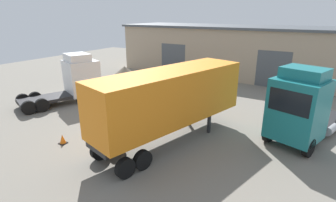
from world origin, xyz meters
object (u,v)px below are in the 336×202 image
tractor_unit_white (76,79)px  traffic_cone (63,139)px  container_trailer_white (170,98)px  tractor_unit_teal (301,109)px  oil_drum (167,102)px  gravel_pile (125,75)px

tractor_unit_white → traffic_cone: (5.47, -5.82, -1.59)m
tractor_unit_white → container_trailer_white: size_ratio=0.68×
container_trailer_white → tractor_unit_teal: (6.23, 3.70, -0.58)m
traffic_cone → tractor_unit_teal: bearing=31.9°
tractor_unit_teal → oil_drum: bearing=-79.8°
oil_drum → traffic_cone: oil_drum is taller
tractor_unit_teal → traffic_cone: 13.47m
tractor_unit_white → container_trailer_white: bearing=-81.9°
tractor_unit_white → oil_drum: (7.36, 2.43, -1.41)m
gravel_pile → oil_drum: bearing=-28.4°
tractor_unit_white → oil_drum: tractor_unit_white is taller
tractor_unit_teal → oil_drum: 9.65m
container_trailer_white → tractor_unit_teal: bearing=-44.5°
tractor_unit_teal → traffic_cone: size_ratio=13.13×
tractor_unit_teal → gravel_pile: size_ratio=1.55×
container_trailer_white → tractor_unit_white: bearing=91.8°
gravel_pile → oil_drum: (7.75, -4.18, -0.44)m
container_trailer_white → tractor_unit_teal: tractor_unit_teal is taller
tractor_unit_white → gravel_pile: (-0.38, 6.62, -0.96)m
container_trailer_white → oil_drum: 6.25m
gravel_pile → tractor_unit_white: bearing=-86.7°
container_trailer_white → gravel_pile: 14.33m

